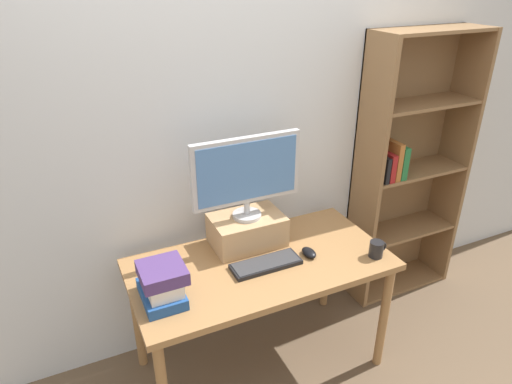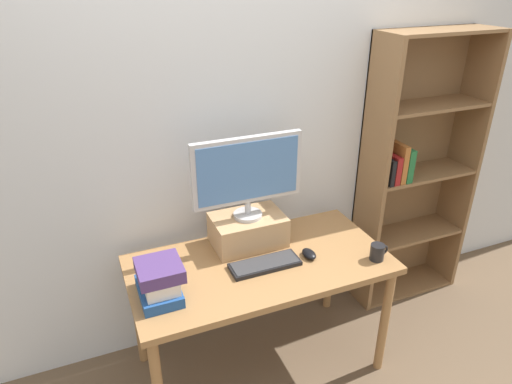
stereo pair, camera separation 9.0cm
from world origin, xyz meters
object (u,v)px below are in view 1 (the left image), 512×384
Objects in this scene: computer_mouse at (309,253)px; computer_monitor at (247,173)px; coffee_mug at (377,249)px; riser_box at (247,230)px; book_stack at (162,283)px; desk at (261,274)px; bookshelf_unit at (406,169)px; keyboard at (266,264)px.

computer_monitor is at bearing 134.97° from computer_mouse.
coffee_mug is (0.57, -0.40, -0.38)m from computer_monitor.
riser_box is 1.46× the size of book_stack.
computer_mouse is at bearing -45.03° from computer_monitor.
computer_monitor reaches higher than coffee_mug.
computer_monitor reaches higher than computer_mouse.
coffee_mug is at bearing -20.24° from desk.
bookshelf_unit is at bearing 12.27° from book_stack.
bookshelf_unit is at bearing 16.21° from keyboard.
computer_monitor is at bearing 144.57° from coffee_mug.
book_stack is at bearing 173.00° from coffee_mug.
coffee_mug is at bearing -25.96° from computer_mouse.
bookshelf_unit reaches higher than coffee_mug.
riser_box is at bearing 144.46° from coffee_mug.
book_stack is at bearing -167.73° from bookshelf_unit.
book_stack reaches higher than keyboard.
riser_box is at bearing 87.25° from desk.
bookshelf_unit is 17.25× the size of coffee_mug.
desk is 0.28m from computer_mouse.
desk is 0.76× the size of bookshelf_unit.
book_stack is (-0.54, -0.27, -0.34)m from computer_monitor.
riser_box is 0.61m from book_stack.
computer_monitor is 0.54m from computer_mouse.
book_stack is (-0.54, -0.03, 0.08)m from keyboard.
keyboard is (-0.00, -0.24, -0.07)m from riser_box.
bookshelf_unit is 1.23m from computer_monitor.
desk is at bearing 8.10° from book_stack.
book_stack is 1.12m from coffee_mug.
computer_mouse is at bearing 154.04° from coffee_mug.
bookshelf_unit reaches higher than keyboard.
computer_mouse is at bearing -2.54° from keyboard.
computer_monitor is at bearing 89.68° from keyboard.
riser_box is (-1.20, -0.11, -0.10)m from bookshelf_unit.
desk is 0.56m from book_stack.
computer_monitor reaches higher than desk.
riser_box is at bearing 26.30° from book_stack.
computer_monitor is 5.76× the size of coffee_mug.
bookshelf_unit is at bearing 5.25° from riser_box.
computer_monitor is at bearing -90.00° from riser_box.
coffee_mug reaches higher than keyboard.
coffee_mug is (0.32, -0.16, 0.03)m from computer_mouse.
desk is 0.63m from coffee_mug.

